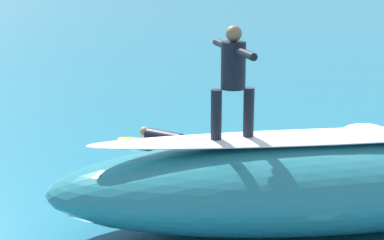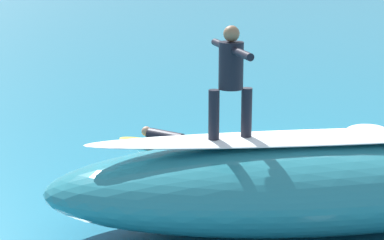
# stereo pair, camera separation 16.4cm
# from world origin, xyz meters

# --- Properties ---
(ground_plane) EXTENTS (120.00, 120.00, 0.00)m
(ground_plane) POSITION_xyz_m (0.00, 0.00, 0.00)
(ground_plane) COLOR teal
(wave_crest) EXTENTS (7.51, 3.07, 1.23)m
(wave_crest) POSITION_xyz_m (0.10, 1.95, 0.62)
(wave_crest) COLOR teal
(wave_crest) RESTS_ON ground_plane
(wave_foam_lip) EXTENTS (6.26, 1.48, 0.08)m
(wave_foam_lip) POSITION_xyz_m (0.10, 1.95, 1.27)
(wave_foam_lip) COLOR white
(wave_foam_lip) RESTS_ON wave_crest
(surfboard_riding) EXTENTS (2.07, 1.04, 0.06)m
(surfboard_riding) POSITION_xyz_m (1.26, 2.08, 1.26)
(surfboard_riding) COLOR #33B2D1
(surfboard_riding) RESTS_ON wave_crest
(surfer_riding) EXTENTS (0.58, 1.40, 1.51)m
(surfer_riding) POSITION_xyz_m (1.26, 2.08, 2.17)
(surfer_riding) COLOR black
(surfer_riding) RESTS_ON surfboard_riding
(surfboard_paddling) EXTENTS (2.21, 1.80, 0.09)m
(surfboard_paddling) POSITION_xyz_m (2.22, -1.78, 0.04)
(surfboard_paddling) COLOR yellow
(surfboard_paddling) RESTS_ON ground_plane
(surfer_paddling) EXTENTS (1.41, 1.08, 0.29)m
(surfer_paddling) POSITION_xyz_m (2.12, -1.71, 0.21)
(surfer_paddling) COLOR black
(surfer_paddling) RESTS_ON surfboard_paddling
(foam_patch_near) EXTENTS (1.26, 1.32, 0.10)m
(foam_patch_near) POSITION_xyz_m (-1.99, -2.92, 0.05)
(foam_patch_near) COLOR white
(foam_patch_near) RESTS_ON ground_plane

